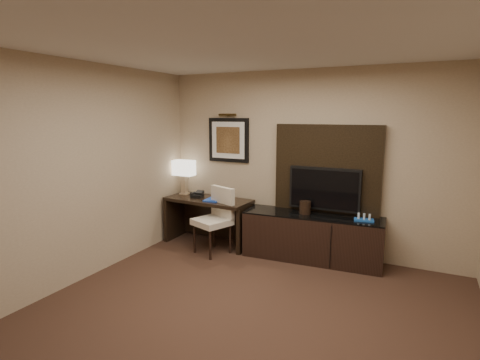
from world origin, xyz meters
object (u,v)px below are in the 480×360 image
Objects in this scene: tv at (325,189)px; table_lamp at (184,176)px; minibar_tray at (364,217)px; desk at (209,221)px; ice_bucket at (305,207)px; credenza at (312,237)px; desk_chair at (212,221)px; desk_phone at (197,195)px.

table_lamp is (-2.33, -0.07, 0.02)m from tv.
minibar_tray is (2.91, -0.08, -0.33)m from table_lamp.
desk is 1.62m from ice_bucket.
credenza is 10.59× the size of ice_bucket.
ice_bucket is at bearing 38.56° from desk_chair.
minibar_tray is at bearing -6.59° from desk_phone.
credenza is 0.79m from minibar_tray.
table_lamp is at bearing 178.03° from ice_bucket.
table_lamp is at bearing -178.21° from tv.
minibar_tray is at bearing -4.40° from credenza.
ice_bucket is (-0.23, -0.15, -0.26)m from tv.
ice_bucket is at bearing 4.98° from desk.
desk is at bearing -12.41° from table_lamp.
desk_phone reaches higher than credenza.
desk_chair is at bearing -167.27° from credenza.
minibar_tray is (0.58, -0.15, -0.31)m from tv.
tv is 0.38m from ice_bucket.
tv reaches higher than minibar_tray.
table_lamp is 2.44× the size of minibar_tray.
desk_phone is (-1.89, -0.05, 0.45)m from credenza.
desk_phone is 2.58m from minibar_tray.
desk_chair is (-1.53, -0.55, -0.53)m from tv.
tv is 2.03m from desk_phone.
ice_bucket is 0.81m from minibar_tray.
minibar_tray is at bearing -14.73° from tv.
desk_phone is 0.71× the size of minibar_tray.
desk_phone is at bearing -19.88° from table_lamp.
desk is 2.23× the size of table_lamp.
desk_chair is at bearing -160.22° from tv.
desk_chair is at bearing -162.67° from ice_bucket.
tv is 1.70m from desk_chair.
desk_chair reaches higher than desk_phone.
tv is at bearing 46.25° from credenza.
desk_phone reaches higher than desk.
ice_bucket is (1.57, 0.04, 0.39)m from desk.
minibar_tray is (0.69, -0.01, 0.38)m from credenza.
desk is 7.62× the size of desk_phone.
minibar_tray is at bearing 4.28° from desk.
tv is at bearing -2.03° from desk_phone.
desk is at bearing -178.36° from ice_bucket.
desk is at bearing 178.24° from credenza.
credenza is at bearing 2.57° from ice_bucket.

